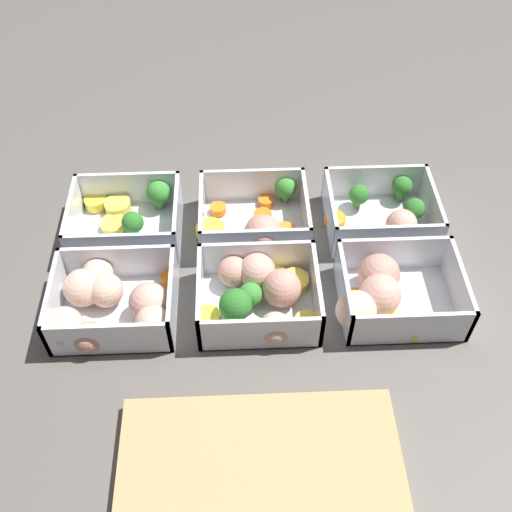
{
  "coord_description": "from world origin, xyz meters",
  "views": [
    {
      "loc": [
        0.02,
        0.5,
        0.59
      ],
      "look_at": [
        0.0,
        0.0,
        0.02
      ],
      "focal_mm": 42.0,
      "sensor_mm": 36.0,
      "label": 1
    }
  ],
  "objects": [
    {
      "name": "ground_plane",
      "position": [
        0.0,
        0.0,
        0.0
      ],
      "size": [
        4.0,
        4.0,
        0.0
      ],
      "primitive_type": "plane",
      "color": "#56514C"
    },
    {
      "name": "container_far_right",
      "position": [
        0.18,
        0.07,
        0.02
      ],
      "size": [
        0.16,
        0.14,
        0.06
      ],
      "color": "silver",
      "rests_on": "ground_plane"
    },
    {
      "name": "cutting_board",
      "position": [
        0.01,
        0.28,
        0.01
      ],
      "size": [
        0.28,
        0.18,
        0.02
      ],
      "color": "tan",
      "rests_on": "ground_plane"
    },
    {
      "name": "container_near_left",
      "position": [
        -0.18,
        -0.06,
        0.02
      ],
      "size": [
        0.16,
        0.12,
        0.06
      ],
      "color": "silver",
      "rests_on": "ground_plane"
    },
    {
      "name": "container_near_right",
      "position": [
        0.18,
        -0.07,
        0.02
      ],
      "size": [
        0.15,
        0.13,
        0.06
      ],
      "color": "silver",
      "rests_on": "ground_plane"
    },
    {
      "name": "container_far_left",
      "position": [
        -0.15,
        0.07,
        0.02
      ],
      "size": [
        0.15,
        0.12,
        0.06
      ],
      "color": "silver",
      "rests_on": "ground_plane"
    },
    {
      "name": "container_near_center",
      "position": [
        -0.0,
        -0.06,
        0.02
      ],
      "size": [
        0.15,
        0.13,
        0.06
      ],
      "color": "silver",
      "rests_on": "ground_plane"
    },
    {
      "name": "container_far_center",
      "position": [
        -0.0,
        0.06,
        0.02
      ],
      "size": [
        0.16,
        0.13,
        0.06
      ],
      "color": "silver",
      "rests_on": "ground_plane"
    }
  ]
}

